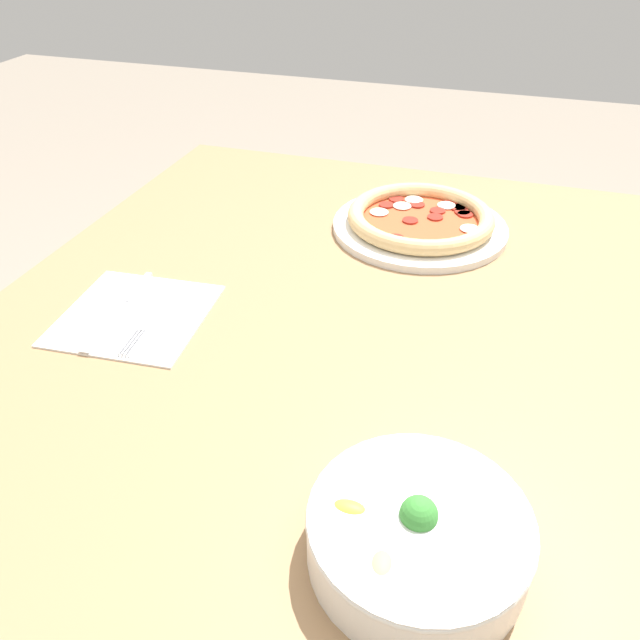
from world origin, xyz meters
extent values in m
plane|color=gray|center=(0.00, 0.00, 0.00)|extent=(8.00, 8.00, 0.00)
cube|color=#99724C|center=(0.00, 0.00, 0.74)|extent=(1.05, 1.05, 0.03)
cylinder|color=olive|center=(-0.46, -0.46, 0.36)|extent=(0.06, 0.06, 0.73)
cylinder|color=olive|center=(0.46, -0.46, 0.36)|extent=(0.06, 0.06, 0.73)
cylinder|color=white|center=(-0.01, -0.26, 0.76)|extent=(0.29, 0.29, 0.01)
torus|color=#DBB77A|center=(-0.01, -0.26, 0.78)|extent=(0.24, 0.24, 0.03)
cylinder|color=#D14C28|center=(-0.01, -0.26, 0.77)|extent=(0.21, 0.21, 0.01)
cylinder|color=maroon|center=(-0.03, -0.28, 0.78)|extent=(0.03, 0.03, 0.00)
cylinder|color=maroon|center=(0.02, -0.19, 0.78)|extent=(0.03, 0.03, 0.00)
cylinder|color=maroon|center=(-0.03, -0.31, 0.78)|extent=(0.03, 0.03, 0.00)
cylinder|color=maroon|center=(0.06, -0.30, 0.78)|extent=(0.03, 0.03, 0.00)
cylinder|color=maroon|center=(-0.06, -0.33, 0.78)|extent=(0.03, 0.03, 0.00)
cylinder|color=maroon|center=(-0.05, -0.34, 0.78)|extent=(0.03, 0.03, 0.00)
cylinder|color=maroon|center=(0.05, -0.33, 0.78)|extent=(0.03, 0.03, 0.00)
cylinder|color=maroon|center=(-0.08, -0.31, 0.78)|extent=(0.03, 0.03, 0.00)
cylinder|color=maroon|center=(0.01, -0.32, 0.78)|extent=(0.03, 0.03, 0.00)
cylinder|color=maroon|center=(-0.07, -0.31, 0.78)|extent=(0.03, 0.03, 0.00)
cylinder|color=maroon|center=(0.01, -0.26, 0.78)|extent=(0.03, 0.03, 0.00)
cylinder|color=maroon|center=(-0.07, -0.33, 0.78)|extent=(0.03, 0.03, 0.00)
ellipsoid|color=silver|center=(0.06, -0.27, 0.78)|extent=(0.03, 0.03, 0.01)
ellipsoid|color=silver|center=(-0.09, -0.26, 0.78)|extent=(0.03, 0.03, 0.01)
ellipsoid|color=silver|center=(-0.04, -0.33, 0.78)|extent=(0.03, 0.03, 0.01)
ellipsoid|color=silver|center=(0.02, -0.34, 0.78)|extent=(0.03, 0.03, 0.01)
ellipsoid|color=silver|center=(0.03, -0.31, 0.78)|extent=(0.03, 0.03, 0.01)
cylinder|color=white|center=(-0.11, 0.34, 0.78)|extent=(0.19, 0.19, 0.05)
torus|color=white|center=(-0.11, 0.34, 0.81)|extent=(0.19, 0.19, 0.01)
ellipsoid|color=tan|center=(-0.13, 0.41, 0.80)|extent=(0.04, 0.04, 0.02)
ellipsoid|color=tan|center=(-0.17, 0.34, 0.80)|extent=(0.04, 0.03, 0.02)
ellipsoid|color=tan|center=(-0.17, 0.37, 0.80)|extent=(0.04, 0.03, 0.02)
ellipsoid|color=#998466|center=(-0.09, 0.39, 0.80)|extent=(0.03, 0.04, 0.02)
ellipsoid|color=#998466|center=(-0.15, 0.36, 0.80)|extent=(0.04, 0.04, 0.02)
ellipsoid|color=tan|center=(-0.11, 0.34, 0.80)|extent=(0.03, 0.02, 0.02)
sphere|color=#388433|center=(-0.11, 0.34, 0.81)|extent=(0.03, 0.03, 0.03)
ellipsoid|color=yellow|center=(-0.05, 0.35, 0.80)|extent=(0.04, 0.02, 0.02)
cube|color=white|center=(0.31, 0.10, 0.76)|extent=(0.20, 0.20, 0.00)
cube|color=silver|center=(0.29, 0.07, 0.76)|extent=(0.02, 0.12, 0.00)
cube|color=silver|center=(0.28, 0.16, 0.76)|extent=(0.01, 0.05, 0.00)
cube|color=silver|center=(0.28, 0.16, 0.76)|extent=(0.01, 0.05, 0.00)
cube|color=silver|center=(0.28, 0.16, 0.76)|extent=(0.01, 0.05, 0.00)
cube|color=silver|center=(0.27, 0.16, 0.76)|extent=(0.01, 0.05, 0.00)
cube|color=silver|center=(0.34, 0.04, 0.76)|extent=(0.02, 0.08, 0.01)
cube|color=silver|center=(0.33, 0.14, 0.76)|extent=(0.03, 0.11, 0.00)
camera|label=1|loc=(-0.13, 0.68, 1.24)|focal=35.00mm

